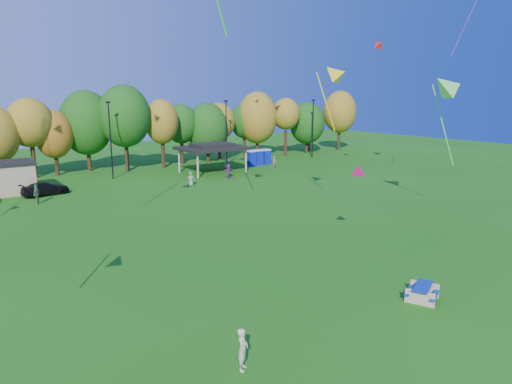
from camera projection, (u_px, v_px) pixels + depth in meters
ground at (351, 309)px, 21.53m from camera, size 160.00×160.00×0.00m
tree_line at (71, 127)px, 55.90m from camera, size 93.57×10.55×11.15m
lamp_posts at (110, 138)px, 53.45m from camera, size 64.50×0.25×9.09m
utility_building at (0, 178)px, 45.73m from camera, size 6.30×4.30×3.25m
pavilion at (212, 147)px, 58.23m from camera, size 8.20×6.20×3.77m
porta_potties at (258, 157)px, 64.81m from camera, size 3.75×1.29×2.18m
picnic_table at (422, 291)px, 22.40m from camera, size 2.17×2.02×0.75m
kite_flyer at (243, 349)px, 16.64m from camera, size 0.70×0.69×1.63m
car_d at (45, 189)px, 45.52m from camera, size 4.82×2.68×1.32m
far_person_0 at (191, 179)px, 49.92m from camera, size 0.84×0.59×1.62m
far_person_2 at (228, 171)px, 54.41m from camera, size 1.69×0.77×1.76m
far_person_3 at (37, 194)px, 41.82m from camera, size 0.99×1.15×1.85m
far_person_4 at (274, 163)px, 61.05m from camera, size 0.78×0.70×1.80m
kite_6 at (378, 44)px, 50.60m from camera, size 1.55×1.76×1.49m
kite_10 at (444, 86)px, 34.42m from camera, size 4.54×3.05×7.73m
kite_11 at (332, 73)px, 35.28m from camera, size 2.21×3.39×5.61m
kite_14 at (358, 169)px, 28.06m from camera, size 1.64×1.59×1.32m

